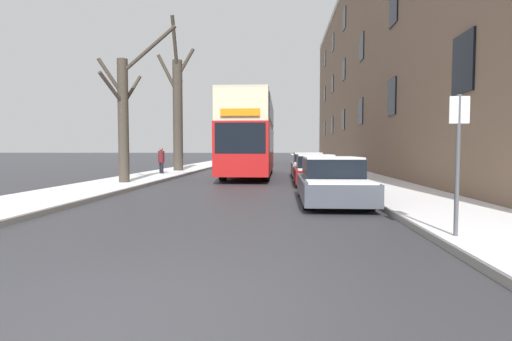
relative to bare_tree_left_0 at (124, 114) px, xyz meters
name	(u,v)px	position (x,y,z in m)	size (l,w,h in m)	color
ground_plane	(113,322)	(5.21, -13.35, -3.08)	(320.00, 320.00, 0.00)	#38383D
sidewalk_left	(231,160)	(-0.37, 39.65, -3.00)	(2.94, 130.00, 0.16)	gray
sidewalk_right	(310,160)	(10.79, 39.65, -3.00)	(2.94, 130.00, 0.16)	gray
terrace_facade_right	(411,63)	(16.75, 15.25, 5.17)	(9.10, 53.22, 16.50)	#7A604C
bare_tree_left_0	(124,114)	(0.00, 0.00, 0.00)	(3.37, 4.15, 6.79)	#423A30
bare_tree_left_1	(178,110)	(-0.14, 9.36, 1.12)	(2.48, 2.62, 9.88)	#423A30
double_decker_bus	(250,133)	(4.93, 5.97, -0.59)	(2.53, 10.70, 4.41)	red
parked_car_0	(332,182)	(8.23, -5.01, -2.46)	(1.87, 4.58, 1.36)	#474C56
parked_car_1	(315,171)	(8.23, 0.86, -2.46)	(1.84, 4.04, 1.35)	maroon
parked_car_2	(308,166)	(8.23, 5.84, -2.44)	(1.80, 4.15, 1.39)	#9EA3AD
oncoming_van	(245,152)	(2.95, 23.99, -1.80)	(1.99, 5.70, 2.37)	#9EA3AD
pedestrian_left_sidewalk	(161,160)	(-0.32, 6.23, -2.16)	(0.37, 0.37, 1.69)	black
street_sign_post	(458,159)	(9.62, -10.14, -1.66)	(0.32, 0.07, 2.47)	#4C4F54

